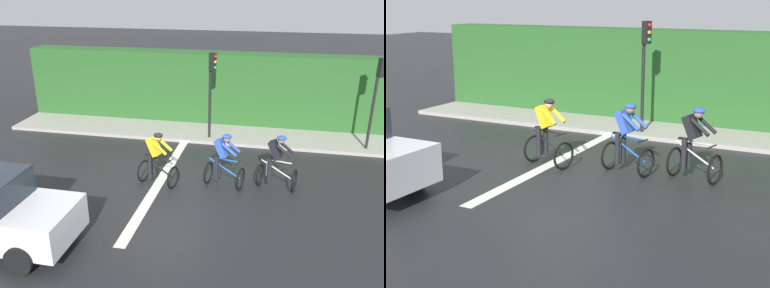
% 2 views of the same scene
% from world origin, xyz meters
% --- Properties ---
extents(ground_plane, '(80.00, 80.00, 0.00)m').
position_xyz_m(ground_plane, '(0.00, 0.00, 0.00)').
color(ground_plane, black).
extents(sidewalk_kerb, '(2.80, 18.81, 0.12)m').
position_xyz_m(sidewalk_kerb, '(-4.68, 2.00, 0.06)').
color(sidewalk_kerb, '#9E998E').
rests_on(sidewalk_kerb, ground).
extents(stone_wall_low, '(0.44, 18.81, 0.45)m').
position_xyz_m(stone_wall_low, '(-5.58, 2.00, 0.23)').
color(stone_wall_low, gray).
rests_on(stone_wall_low, ground).
extents(hedge_wall, '(1.10, 18.81, 2.99)m').
position_xyz_m(hedge_wall, '(-5.88, 2.00, 1.50)').
color(hedge_wall, '#265623').
rests_on(hedge_wall, ground).
extents(road_marking_stop_line, '(7.00, 0.30, 0.01)m').
position_xyz_m(road_marking_stop_line, '(0.00, -0.14, 0.00)').
color(road_marking_stop_line, silver).
rests_on(road_marking_stop_line, ground).
extents(cyclist_lead, '(0.91, 1.21, 1.66)m').
position_xyz_m(cyclist_lead, '(-0.27, 3.31, 0.80)').
color(cyclist_lead, black).
rests_on(cyclist_lead, ground).
extents(cyclist_second, '(0.91, 1.21, 1.66)m').
position_xyz_m(cyclist_second, '(-0.08, 1.78, 0.80)').
color(cyclist_second, black).
rests_on(cyclist_second, ground).
extents(cyclist_mid, '(0.94, 1.22, 1.66)m').
position_xyz_m(cyclist_mid, '(0.21, -0.17, 0.80)').
color(cyclist_mid, black).
rests_on(cyclist_mid, ground).
extents(traffic_light_near_crossing, '(0.27, 0.29, 3.34)m').
position_xyz_m(traffic_light_near_crossing, '(-3.74, 0.81, 2.22)').
color(traffic_light_near_crossing, black).
rests_on(traffic_light_near_crossing, ground).
extents(traffic_light_far_junction, '(0.27, 0.29, 3.34)m').
position_xyz_m(traffic_light_far_junction, '(-3.81, 6.51, 2.22)').
color(traffic_light_far_junction, black).
rests_on(traffic_light_far_junction, ground).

